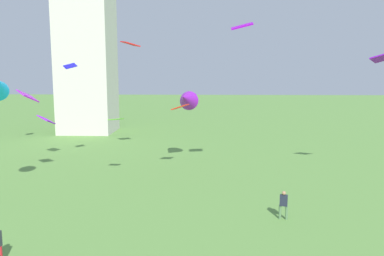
{
  "coord_description": "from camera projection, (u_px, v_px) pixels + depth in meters",
  "views": [
    {
      "loc": [
        3.54,
        -3.31,
        8.18
      ],
      "look_at": [
        2.8,
        17.66,
        5.03
      ],
      "focal_mm": 37.75,
      "sensor_mm": 36.0,
      "label": 1
    }
  ],
  "objects": [
    {
      "name": "kite_flying_7",
      "position": [
        186.0,
        99.0,
        32.45
      ],
      "size": [
        1.99,
        2.74,
        2.02
      ],
      "rotation": [
        0.0,
        0.0,
        6.11
      ],
      "color": "purple"
    },
    {
      "name": "kite_flying_6",
      "position": [
        28.0,
        96.0,
        27.82
      ],
      "size": [
        1.3,
        1.7,
        0.99
      ],
      "rotation": [
        0.0,
        0.0,
        1.16
      ],
      "color": "purple"
    },
    {
      "name": "kite_flying_2",
      "position": [
        242.0,
        26.0,
        26.37
      ],
      "size": [
        1.46,
        1.12,
        0.62
      ],
      "rotation": [
        0.0,
        0.0,
        6.2
      ],
      "color": "#9009C4"
    },
    {
      "name": "kite_flying_8",
      "position": [
        130.0,
        44.0,
        33.81
      ],
      "size": [
        1.72,
        1.69,
        0.48
      ],
      "rotation": [
        0.0,
        0.0,
        3.85
      ],
      "color": "red"
    },
    {
      "name": "kite_flying_4",
      "position": [
        180.0,
        107.0,
        30.04
      ],
      "size": [
        1.38,
        1.19,
        0.45
      ],
      "rotation": [
        0.0,
        0.0,
        5.92
      ],
      "color": "red"
    },
    {
      "name": "kite_flying_0",
      "position": [
        116.0,
        119.0,
        28.43
      ],
      "size": [
        1.06,
        0.82,
        0.24
      ],
      "rotation": [
        0.0,
        0.0,
        6.09
      ],
      "color": "#57B629"
    },
    {
      "name": "person_2",
      "position": [
        284.0,
        203.0,
        21.86
      ],
      "size": [
        0.48,
        0.33,
        1.58
      ],
      "rotation": [
        0.0,
        0.0,
        6.04
      ],
      "color": "#51754C",
      "rests_on": "ground_plane"
    },
    {
      "name": "kite_flying_10",
      "position": [
        384.0,
        57.0,
        27.37
      ],
      "size": [
        1.89,
        1.75,
        0.79
      ],
      "rotation": [
        0.0,
        0.0,
        5.58
      ],
      "color": "purple"
    },
    {
      "name": "kite_flying_3",
      "position": [
        70.0,
        66.0,
        31.86
      ],
      "size": [
        1.15,
        1.01,
        0.53
      ],
      "rotation": [
        0.0,
        0.0,
        3.77
      ],
      "color": "#1715C0"
    },
    {
      "name": "kite_flying_1",
      "position": [
        46.0,
        120.0,
        36.02
      ],
      "size": [
        1.18,
        1.8,
        1.02
      ],
      "rotation": [
        0.0,
        0.0,
        4.61
      ],
      "color": "#8812E5"
    }
  ]
}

